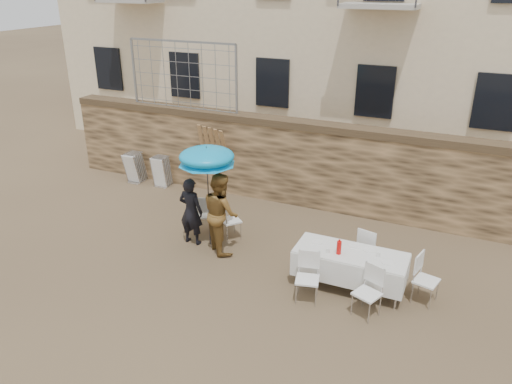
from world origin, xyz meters
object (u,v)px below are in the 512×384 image
at_px(banquet_table, 351,254).
at_px(table_chair_front_left, 307,278).
at_px(couple_chair_right, 231,219).
at_px(table_chair_back, 369,249).
at_px(chair_stack_left, 139,165).
at_px(table_chair_side, 427,280).
at_px(man_suit, 191,211).
at_px(couple_chair_left, 204,214).
at_px(table_chair_front_right, 367,293).
at_px(woman_dress, 221,213).
at_px(umbrella, 207,159).
at_px(chair_stack_right, 165,169).
at_px(soda_bottle, 339,248).

bearing_deg(banquet_table, table_chair_front_left, -128.66).
bearing_deg(couple_chair_right, table_chair_back, -141.09).
xyz_separation_m(table_chair_front_left, chair_stack_left, (-6.48, 3.74, -0.02)).
distance_m(table_chair_back, table_chair_side, 1.39).
bearing_deg(table_chair_back, man_suit, 21.52).
bearing_deg(couple_chair_left, table_chair_front_right, 135.09).
relative_size(woman_dress, banquet_table, 0.85).
xyz_separation_m(table_chair_front_right, table_chair_side, (0.90, 0.85, 0.00)).
relative_size(woman_dress, chair_stack_left, 1.95).
bearing_deg(umbrella, woman_dress, -15.95).
relative_size(woman_dress, table_chair_side, 1.87).
relative_size(table_chair_front_left, chair_stack_right, 1.04).
bearing_deg(woman_dress, soda_bottle, -147.89).
xyz_separation_m(couple_chair_left, couple_chair_right, (0.70, 0.00, 0.00)).
bearing_deg(chair_stack_left, table_chair_side, -18.81).
height_order(couple_chair_left, table_chair_front_right, same).
relative_size(table_chair_side, chair_stack_left, 1.04).
relative_size(couple_chair_left, table_chair_front_left, 1.00).
bearing_deg(umbrella, chair_stack_left, 145.76).
height_order(table_chair_front_left, chair_stack_left, table_chair_front_left).
relative_size(couple_chair_left, couple_chair_right, 1.00).
xyz_separation_m(umbrella, table_chair_side, (4.68, -0.30, -1.55)).
distance_m(man_suit, couple_chair_right, 0.94).
bearing_deg(umbrella, chair_stack_right, 138.28).
relative_size(banquet_table, chair_stack_right, 2.28).
distance_m(woman_dress, table_chair_back, 3.19).
distance_m(table_chair_side, chair_stack_right, 8.11).
height_order(couple_chair_left, couple_chair_right, same).
bearing_deg(chair_stack_left, banquet_table, -22.88).
relative_size(woman_dress, table_chair_front_right, 1.87).
height_order(table_chair_back, table_chair_side, same).
bearing_deg(table_chair_back, table_chair_front_right, 115.12).
height_order(man_suit, table_chair_side, man_suit).
xyz_separation_m(couple_chair_left, table_chair_side, (5.08, -0.75, 0.00)).
relative_size(table_chair_front_left, table_chair_back, 1.00).
bearing_deg(couple_chair_left, chair_stack_right, -64.46).
bearing_deg(chair_stack_left, table_chair_front_left, -29.98).
bearing_deg(banquet_table, man_suit, 175.33).
height_order(table_chair_front_right, table_chair_back, same).
bearing_deg(table_chair_back, chair_stack_left, -2.56).
bearing_deg(table_chair_front_left, umbrella, 143.95).
height_order(banquet_table, soda_bottle, soda_bottle).
distance_m(table_chair_front_right, chair_stack_left, 8.45).
xyz_separation_m(couple_chair_left, table_chair_front_left, (3.08, -1.60, 0.00)).
xyz_separation_m(couple_chair_right, soda_bottle, (2.78, -1.00, 0.43)).
height_order(table_chair_side, chair_stack_left, table_chair_side).
xyz_separation_m(table_chair_front_right, chair_stack_left, (-7.58, 3.74, -0.02)).
height_order(man_suit, umbrella, umbrella).
xyz_separation_m(banquet_table, table_chair_front_right, (0.50, -0.75, -0.25)).
relative_size(banquet_table, table_chair_front_left, 2.19).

